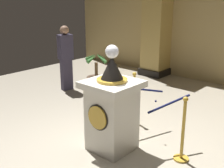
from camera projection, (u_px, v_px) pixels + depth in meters
name	position (u px, v px, depth m)	size (l,w,h in m)	color
ground_plane	(115.00, 150.00, 4.81)	(11.29, 11.29, 0.00)	#B2A893
pedestal_clock	(112.00, 109.00, 4.65)	(0.80, 0.80, 1.73)	silver
stanchion_near	(183.00, 138.00, 4.42)	(0.24, 0.24, 1.04)	gold
stanchion_far	(134.00, 105.00, 5.77)	(0.24, 0.24, 1.03)	gold
velvet_rope	(156.00, 96.00, 4.97)	(1.06, 1.05, 0.22)	#141947
column_left	(157.00, 22.00, 8.82)	(0.83, 0.83, 3.32)	black
potted_palm_left	(96.00, 81.00, 7.52)	(0.67, 0.66, 1.06)	#4C3828
bystander_guest	(66.00, 56.00, 7.57)	(0.29, 0.40, 1.69)	#383347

